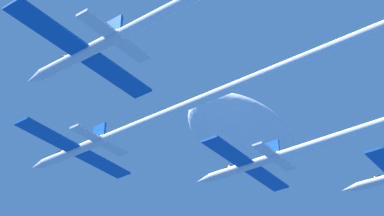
{
  "coord_description": "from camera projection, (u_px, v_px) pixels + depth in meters",
  "views": [
    {
      "loc": [
        -39.97,
        -45.69,
        -32.23
      ],
      "look_at": [
        0.09,
        -15.92,
        -0.39
      ],
      "focal_mm": 56.78,
      "sensor_mm": 36.0,
      "label": 1
    }
  ],
  "objects": [
    {
      "name": "jet_right_wing",
      "position": [
        373.0,
        125.0,
        62.08
      ],
      "size": [
        15.57,
        52.72,
        2.58
      ],
      "color": "silver"
    },
    {
      "name": "jet_lead",
      "position": [
        190.0,
        104.0,
        58.68
      ],
      "size": [
        15.57,
        53.87,
        2.58
      ],
      "color": "silver"
    },
    {
      "name": "cloud_wispy",
      "position": [
        244.0,
        134.0,
        114.86
      ],
      "size": [
        28.47,
        15.66,
        9.96
      ],
      "primitive_type": "ellipsoid",
      "color": "white"
    }
  ]
}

